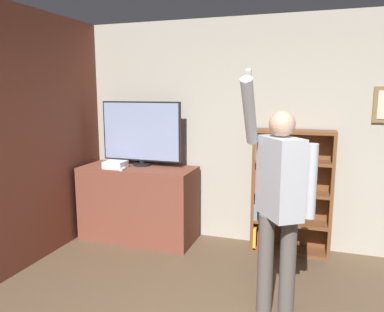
% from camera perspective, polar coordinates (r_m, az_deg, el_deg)
% --- Properties ---
extents(wall_back, '(6.85, 0.09, 2.70)m').
position_cam_1_polar(wall_back, '(4.51, 13.21, 3.29)').
color(wall_back, '#B2AD9E').
rests_on(wall_back, ground_plane).
extents(wall_side_brick, '(0.06, 4.51, 2.70)m').
position_cam_1_polar(wall_side_brick, '(4.17, -25.20, 2.08)').
color(wall_side_brick, brown).
rests_on(wall_side_brick, ground_plane).
extents(tv_ledge, '(1.41, 0.61, 0.92)m').
position_cam_1_polar(tv_ledge, '(4.77, -8.11, -7.14)').
color(tv_ledge, brown).
rests_on(tv_ledge, ground_plane).
extents(television, '(1.04, 0.22, 0.80)m').
position_cam_1_polar(television, '(4.69, -7.74, 3.52)').
color(television, black).
rests_on(television, tv_ledge).
extents(game_console, '(0.25, 0.21, 0.09)m').
position_cam_1_polar(game_console, '(4.63, -11.61, -1.30)').
color(game_console, white).
rests_on(game_console, tv_ledge).
extents(remote_loose, '(0.05, 0.14, 0.02)m').
position_cam_1_polar(remote_loose, '(4.51, -10.49, -1.98)').
color(remote_loose, white).
rests_on(remote_loose, tv_ledge).
extents(bookshelf, '(0.88, 0.28, 1.42)m').
position_cam_1_polar(bookshelf, '(4.44, 13.90, -5.19)').
color(bookshelf, brown).
rests_on(bookshelf, ground_plane).
extents(person, '(0.56, 0.56, 2.01)m').
position_cam_1_polar(person, '(3.07, 13.13, -5.86)').
color(person, '#56514C').
rests_on(person, ground_plane).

